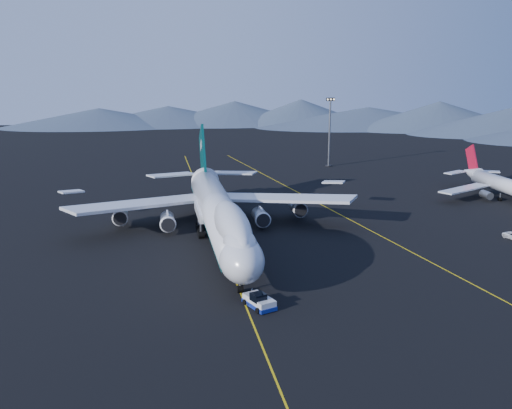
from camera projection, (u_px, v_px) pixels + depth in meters
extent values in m
plane|color=black|center=(219.00, 241.00, 109.43)|extent=(500.00, 500.00, 0.00)
cube|color=gold|center=(219.00, 240.00, 109.42)|extent=(0.25, 220.00, 0.01)
cube|color=gold|center=(350.00, 220.00, 124.23)|extent=(28.08, 198.09, 0.01)
cone|color=#404F63|center=(99.00, 116.00, 322.31)|extent=(100.00, 100.00, 12.00)
cone|color=#404F63|center=(235.00, 114.00, 336.51)|extent=(100.00, 100.00, 12.00)
cone|color=#404F63|center=(368.00, 115.00, 325.81)|extent=(100.00, 100.00, 12.00)
cylinder|color=silver|center=(219.00, 212.00, 108.12)|extent=(6.50, 56.00, 6.50)
ellipsoid|color=silver|center=(242.00, 260.00, 81.34)|extent=(6.50, 10.40, 6.50)
ellipsoid|color=silver|center=(232.00, 225.00, 89.84)|extent=(5.13, 25.16, 5.85)
cube|color=black|center=(244.00, 256.00, 79.14)|extent=(3.60, 1.61, 1.29)
cone|color=silver|center=(203.00, 177.00, 139.51)|extent=(6.50, 12.00, 6.50)
cube|color=#043E3C|center=(218.00, 216.00, 109.29)|extent=(6.24, 60.00, 1.10)
cube|color=silver|center=(216.00, 211.00, 113.64)|extent=(7.50, 13.00, 1.60)
cube|color=silver|center=(142.00, 204.00, 116.68)|extent=(30.62, 23.28, 2.83)
cube|color=silver|center=(280.00, 198.00, 121.75)|extent=(30.62, 23.28, 2.83)
cylinder|color=slate|center=(168.00, 221.00, 114.38)|extent=(2.90, 5.50, 2.90)
cylinder|color=slate|center=(121.00, 215.00, 118.94)|extent=(2.90, 5.50, 2.90)
cylinder|color=slate|center=(260.00, 216.00, 117.70)|extent=(2.90, 5.50, 2.90)
cylinder|color=slate|center=(297.00, 207.00, 125.58)|extent=(2.90, 5.50, 2.90)
cube|color=#043E3C|center=(203.00, 157.00, 137.39)|extent=(0.55, 14.11, 15.94)
cube|color=silver|center=(172.00, 175.00, 139.54)|extent=(12.39, 9.47, 0.98)
cube|color=silver|center=(232.00, 173.00, 142.16)|extent=(12.39, 9.47, 0.98)
cylinder|color=black|center=(240.00, 289.00, 83.95)|extent=(0.90, 1.10, 1.10)
cube|color=silver|center=(259.00, 301.00, 78.78)|extent=(4.15, 5.55, 1.25)
cube|color=navy|center=(259.00, 304.00, 78.88)|extent=(4.34, 5.80, 0.57)
cube|color=black|center=(259.00, 295.00, 78.57)|extent=(2.35, 2.35, 1.02)
cone|color=silver|center=(471.00, 173.00, 157.77)|extent=(3.82, 7.04, 3.82)
cube|color=silver|center=(465.00, 189.00, 142.83)|extent=(16.88, 11.39, 0.35)
cylinder|color=slate|center=(486.00, 195.00, 141.50)|extent=(1.91, 3.52, 1.91)
cube|color=#AC0F28|center=(472.00, 159.00, 157.36)|extent=(0.35, 6.85, 8.10)
cylinder|color=black|center=(328.00, 166.00, 192.42)|extent=(2.12, 2.12, 0.35)
cylinder|color=slate|center=(329.00, 134.00, 189.90)|extent=(0.62, 0.62, 22.03)
cube|color=black|center=(330.00, 99.00, 187.27)|extent=(2.82, 0.71, 1.06)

